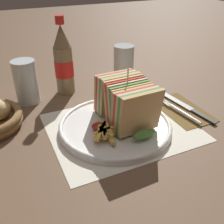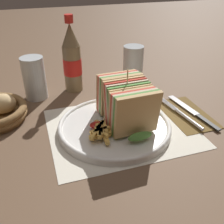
{
  "view_description": "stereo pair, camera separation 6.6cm",
  "coord_description": "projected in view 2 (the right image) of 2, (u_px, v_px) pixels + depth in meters",
  "views": [
    {
      "loc": [
        -0.22,
        -0.48,
        0.38
      ],
      "look_at": [
        0.02,
        0.04,
        0.04
      ],
      "focal_mm": 42.0,
      "sensor_mm": 36.0,
      "label": 1
    },
    {
      "loc": [
        -0.16,
        -0.5,
        0.38
      ],
      "look_at": [
        0.02,
        0.04,
        0.04
      ],
      "focal_mm": 42.0,
      "sensor_mm": 36.0,
      "label": 2
    }
  ],
  "objects": [
    {
      "name": "ground_plane",
      "position": [
        111.0,
        135.0,
        0.65
      ],
      "size": [
        4.0,
        4.0,
        0.0
      ],
      "primitive_type": "plane",
      "color": "brown"
    },
    {
      "name": "glass_near",
      "position": [
        133.0,
        65.0,
        0.89
      ],
      "size": [
        0.07,
        0.07,
        0.13
      ],
      "color": "silver",
      "rests_on": "ground_plane"
    },
    {
      "name": "knife",
      "position": [
        193.0,
        112.0,
        0.73
      ],
      "size": [
        0.04,
        0.21,
        0.0
      ],
      "rotation": [
        0.0,
        0.0,
        0.12
      ],
      "color": "black",
      "rests_on": "napkin"
    },
    {
      "name": "napkin",
      "position": [
        186.0,
        114.0,
        0.73
      ],
      "size": [
        0.11,
        0.19,
        0.0
      ],
      "color": "brown",
      "rests_on": "ground_plane"
    },
    {
      "name": "fries_pile",
      "position": [
        102.0,
        131.0,
        0.61
      ],
      "size": [
        0.08,
        0.1,
        0.02
      ],
      "color": "gold",
      "rests_on": "plate_main"
    },
    {
      "name": "coke_bottle_near",
      "position": [
        72.0,
        60.0,
        0.82
      ],
      "size": [
        0.06,
        0.06,
        0.24
      ],
      "color": "#7A6647",
      "rests_on": "ground_plane"
    },
    {
      "name": "club_sandwich",
      "position": [
        127.0,
        103.0,
        0.64
      ],
      "size": [
        0.11,
        0.19,
        0.14
      ],
      "color": "tan",
      "rests_on": "plate_main"
    },
    {
      "name": "glass_far",
      "position": [
        34.0,
        78.0,
        0.79
      ],
      "size": [
        0.07,
        0.07,
        0.13
      ],
      "color": "silver",
      "rests_on": "ground_plane"
    },
    {
      "name": "plate_main",
      "position": [
        114.0,
        126.0,
        0.66
      ],
      "size": [
        0.29,
        0.29,
        0.02
      ],
      "color": "white",
      "rests_on": "ground_plane"
    },
    {
      "name": "placemat",
      "position": [
        121.0,
        127.0,
        0.67
      ],
      "size": [
        0.36,
        0.3,
        0.0
      ],
      "color": "silver",
      "rests_on": "ground_plane"
    },
    {
      "name": "fork",
      "position": [
        184.0,
        116.0,
        0.71
      ],
      "size": [
        0.03,
        0.18,
        0.01
      ],
      "rotation": [
        0.0,
        0.0,
        0.12
      ],
      "color": "silver",
      "rests_on": "napkin"
    },
    {
      "name": "ketchup_blob",
      "position": [
        97.0,
        125.0,
        0.64
      ],
      "size": [
        0.03,
        0.03,
        0.01
      ],
      "color": "maroon",
      "rests_on": "plate_main"
    }
  ]
}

